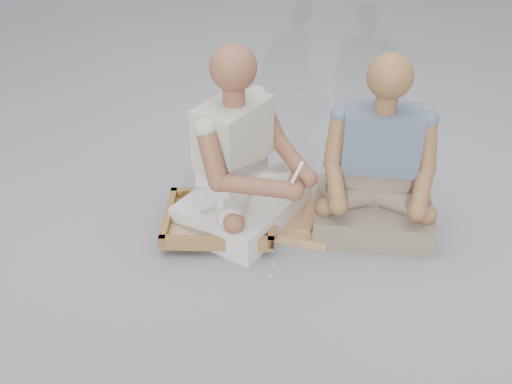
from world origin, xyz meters
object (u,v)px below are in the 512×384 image
(craftsman, at_px, (242,167))
(carved_panel, at_px, (271,210))
(tool_tray, at_px, (220,220))
(companion, at_px, (377,174))

(craftsman, bearing_deg, carved_panel, 143.34)
(carved_panel, relative_size, tool_tray, 1.05)
(carved_panel, relative_size, companion, 0.75)
(craftsman, distance_m, companion, 0.65)
(carved_panel, xyz_separation_m, companion, (0.51, 0.07, 0.27))
(craftsman, bearing_deg, companion, 120.72)
(craftsman, bearing_deg, tool_tray, -15.57)
(tool_tray, relative_size, companion, 0.71)
(tool_tray, xyz_separation_m, craftsman, (0.08, 0.12, 0.24))
(craftsman, height_order, companion, craftsman)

